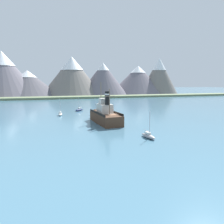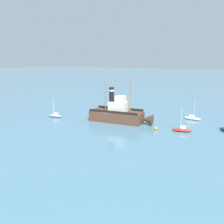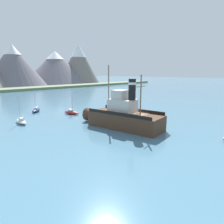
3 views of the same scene
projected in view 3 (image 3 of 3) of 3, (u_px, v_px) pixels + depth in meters
ground_plane at (139, 128)px, 31.81m from camera, size 600.00×600.00×0.00m
old_tugboat at (122, 116)px, 31.97m from camera, size 5.51×14.65×9.90m
sailboat_navy at (36, 110)px, 44.50m from camera, size 3.53×3.40×4.90m
sailboat_white at (21, 121)px, 34.44m from camera, size 1.43×3.88×4.90m
sailboat_red at (71, 112)px, 42.24m from camera, size 1.87×3.95×4.90m
mooring_buoy at (92, 115)px, 40.04m from camera, size 0.70×0.70×0.70m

